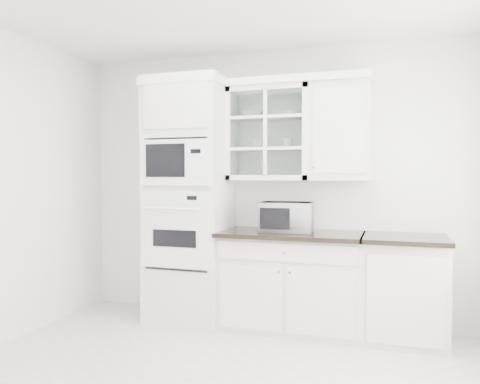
% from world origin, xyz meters
% --- Properties ---
extents(room_shell, '(4.00, 3.50, 2.70)m').
position_xyz_m(room_shell, '(0.00, 0.43, 1.78)').
color(room_shell, white).
rests_on(room_shell, ground).
extents(oven_column, '(0.76, 0.68, 2.40)m').
position_xyz_m(oven_column, '(-0.75, 1.42, 1.20)').
color(oven_column, silver).
rests_on(oven_column, ground).
extents(base_cabinet_run, '(1.32, 0.67, 0.92)m').
position_xyz_m(base_cabinet_run, '(0.28, 1.45, 0.46)').
color(base_cabinet_run, silver).
rests_on(base_cabinet_run, ground).
extents(extra_base_cabinet, '(0.72, 0.67, 0.92)m').
position_xyz_m(extra_base_cabinet, '(1.28, 1.45, 0.46)').
color(extra_base_cabinet, silver).
rests_on(extra_base_cabinet, ground).
extents(upper_cabinet_glass, '(0.80, 0.33, 0.90)m').
position_xyz_m(upper_cabinet_glass, '(0.03, 1.58, 1.85)').
color(upper_cabinet_glass, silver).
rests_on(upper_cabinet_glass, room_shell).
extents(upper_cabinet_solid, '(0.55, 0.33, 0.90)m').
position_xyz_m(upper_cabinet_solid, '(0.71, 1.58, 1.85)').
color(upper_cabinet_solid, silver).
rests_on(upper_cabinet_solid, room_shell).
extents(crown_molding, '(2.14, 0.38, 0.07)m').
position_xyz_m(crown_molding, '(-0.07, 1.56, 2.33)').
color(crown_molding, white).
rests_on(crown_molding, room_shell).
extents(countertop_microwave, '(0.49, 0.42, 0.28)m').
position_xyz_m(countertop_microwave, '(0.23, 1.44, 1.06)').
color(countertop_microwave, white).
rests_on(countertop_microwave, base_cabinet_run).
extents(bowl_a, '(0.28, 0.28, 0.06)m').
position_xyz_m(bowl_a, '(-0.15, 1.57, 2.04)').
color(bowl_a, white).
rests_on(bowl_a, upper_cabinet_glass).
extents(bowl_b, '(0.18, 0.18, 0.06)m').
position_xyz_m(bowl_b, '(0.23, 1.59, 2.04)').
color(bowl_b, white).
rests_on(bowl_b, upper_cabinet_glass).
extents(cup_a, '(0.11, 0.11, 0.09)m').
position_xyz_m(cup_a, '(-0.09, 1.58, 1.75)').
color(cup_a, white).
rests_on(cup_a, upper_cabinet_glass).
extents(cup_b, '(0.14, 0.14, 0.10)m').
position_xyz_m(cup_b, '(0.20, 1.60, 1.76)').
color(cup_b, white).
rests_on(cup_b, upper_cabinet_glass).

